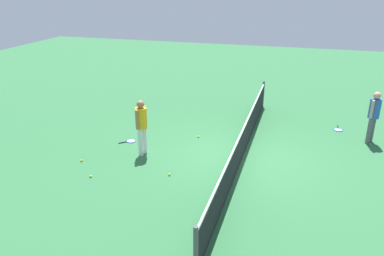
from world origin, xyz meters
The scene contains 10 objects.
ground_plane centered at (0.00, 0.00, 0.00)m, with size 40.00×40.00×0.00m, color #2D6B3D.
court_net centered at (0.00, 0.00, 0.50)m, with size 10.09×0.09×1.07m.
player_near_side centered at (0.59, -2.93, 1.01)m, with size 0.53×0.39×1.70m.
player_far_side centered at (-2.30, 3.75, 1.01)m, with size 0.50×0.46×1.70m.
tennis_racket_near_player centered at (-0.16, -3.70, 0.01)m, with size 0.53×0.54×0.03m.
tennis_racket_far_player centered at (-3.16, 2.87, 0.01)m, with size 0.59×0.32×0.03m.
tennis_ball_near_player centered at (1.64, -1.70, 0.03)m, with size 0.07×0.07×0.07m, color #C6E033.
tennis_ball_by_net centered at (1.58, -4.44, 0.03)m, with size 0.07×0.07×0.07m, color #C6E033.
tennis_ball_midcourt centered at (2.34, -3.69, 0.03)m, with size 0.07×0.07×0.07m, color #C6E033.
tennis_ball_baseline centered at (-1.10, -1.66, 0.03)m, with size 0.07×0.07×0.07m, color #C6E033.
Camera 1 is at (10.12, 1.45, 4.99)m, focal length 35.42 mm.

